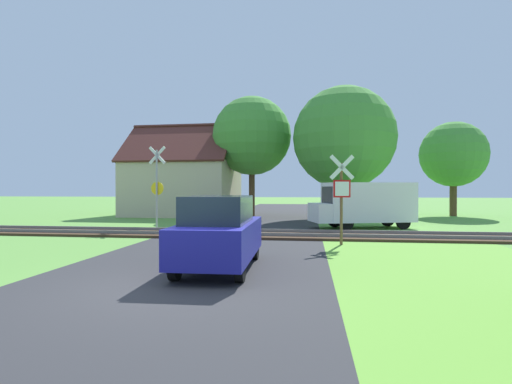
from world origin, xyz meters
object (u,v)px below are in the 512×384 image
(tree_right, at_px, (344,138))
(tree_far, at_px, (453,155))
(parked_car, at_px, (220,232))
(crossing_sign_far, at_px, (157,183))
(tree_center, at_px, (252,136))
(stop_sign_near, at_px, (342,193))
(mail_truck, at_px, (365,203))
(house, at_px, (184,186))

(tree_right, height_order, tree_far, tree_right)
(parked_car, bearing_deg, crossing_sign_far, 118.59)
(crossing_sign_far, xyz_separation_m, tree_center, (3.26, 9.27, 3.40))
(tree_far, bearing_deg, stop_sign_near, -119.72)
(tree_far, bearing_deg, crossing_sign_far, -146.28)
(stop_sign_near, xyz_separation_m, mail_truck, (1.59, 5.99, -0.55))
(crossing_sign_far, distance_m, parked_car, 10.25)
(tree_right, height_order, mail_truck, tree_right)
(tree_center, distance_m, parked_car, 18.77)
(house, height_order, tree_right, tree_right)
(house, distance_m, mail_truck, 14.37)
(tree_right, distance_m, mail_truck, 7.15)
(crossing_sign_far, distance_m, mail_truck, 10.13)
(tree_far, bearing_deg, parked_car, -121.09)
(crossing_sign_far, height_order, parked_car, crossing_sign_far)
(house, height_order, mail_truck, house)
(crossing_sign_far, relative_size, mail_truck, 0.76)
(tree_center, bearing_deg, tree_far, 9.38)
(stop_sign_near, distance_m, crossing_sign_far, 9.36)
(tree_far, bearing_deg, mail_truck, -127.14)
(crossing_sign_far, distance_m, house, 10.10)
(tree_far, height_order, mail_truck, tree_far)
(tree_far, xyz_separation_m, mail_truck, (-7.45, -9.84, -3.12))
(stop_sign_near, relative_size, tree_far, 0.47)
(stop_sign_near, xyz_separation_m, tree_far, (9.04, 15.83, 2.57))
(mail_truck, bearing_deg, stop_sign_near, 148.62)
(tree_far, relative_size, mail_truck, 1.28)
(tree_center, bearing_deg, tree_right, -14.24)
(tree_center, bearing_deg, mail_truck, -48.39)
(stop_sign_near, relative_size, crossing_sign_far, 0.78)
(tree_right, xyz_separation_m, tree_far, (7.93, 3.90, -0.84))
(house, distance_m, parked_car, 20.02)
(house, bearing_deg, tree_center, -5.54)
(stop_sign_near, distance_m, tree_center, 14.92)
(stop_sign_near, relative_size, house, 0.40)
(tree_right, xyz_separation_m, tree_center, (-6.18, 1.57, 0.40))
(tree_center, xyz_separation_m, parked_car, (1.81, -18.08, -4.71))
(house, relative_size, tree_right, 0.93)
(crossing_sign_far, bearing_deg, house, 106.74)
(tree_far, bearing_deg, house, -175.04)
(mail_truck, height_order, parked_car, mail_truck)
(stop_sign_near, height_order, house, house)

